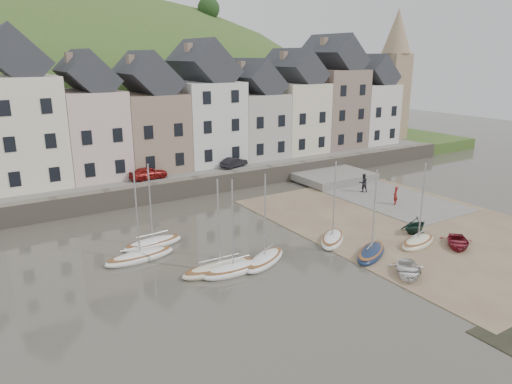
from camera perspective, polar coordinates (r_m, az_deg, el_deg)
ground at (r=33.10m, az=5.59°, el=-7.46°), size 160.00×160.00×0.00m
quay_land at (r=60.22m, az=-13.32°, el=3.79°), size 90.00×30.00×1.50m
quay_street at (r=49.54m, az=-8.97°, el=2.35°), size 70.00×7.00×0.10m
seawall at (r=46.61m, az=-7.22°, el=0.71°), size 70.00×1.20×1.80m
beach at (r=40.36m, az=18.09°, el=-3.74°), size 18.00×26.00×0.06m
slipway at (r=48.25m, az=13.95°, el=-0.15°), size 8.00×18.00×0.12m
hillside at (r=90.52m, az=-21.47°, el=-5.17°), size 134.40×84.00×84.00m
townhouse_terrace at (r=52.39m, az=-9.02°, el=9.52°), size 61.05×8.00×13.93m
church_spire at (r=71.67m, az=16.41°, el=13.82°), size 4.00×4.00×18.00m
sailboat_0 at (r=32.89m, az=-13.86°, el=-7.55°), size 4.96×1.84×6.32m
sailboat_1 at (r=34.88m, az=-12.36°, el=-6.04°), size 4.53×1.82×6.32m
sailboat_2 at (r=30.38m, az=-4.45°, el=-9.15°), size 5.16×1.64×6.32m
sailboat_3 at (r=30.16m, az=-2.76°, el=-9.30°), size 4.31×1.50×6.32m
sailboat_4 at (r=31.45m, az=1.06°, el=-8.17°), size 4.50×3.33×6.32m
sailboat_5 at (r=33.44m, az=13.75°, el=-7.13°), size 4.45×3.42×6.32m
sailboat_6 at (r=35.28m, az=9.22°, el=-5.60°), size 4.03×3.70×6.32m
sailboat_7 at (r=36.21m, az=19.00°, el=-5.72°), size 4.05×2.31×6.32m
rowboat_white at (r=31.17m, az=17.90°, el=-8.98°), size 3.88×3.94×0.67m
rowboat_green at (r=38.26m, az=18.68°, el=-3.80°), size 2.67×2.36×1.31m
rowboat_red at (r=36.81m, az=23.19°, el=-5.61°), size 3.90×3.81×0.66m
person_red at (r=44.76m, az=16.50°, el=-0.42°), size 0.73×0.67×1.67m
person_dark at (r=48.09m, az=12.84°, el=1.09°), size 1.08×0.96×1.84m
car_left at (r=47.12m, az=-12.88°, el=2.27°), size 3.75×1.70×1.25m
car_right at (r=50.99m, az=-2.67°, el=3.61°), size 3.49×2.13×1.09m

